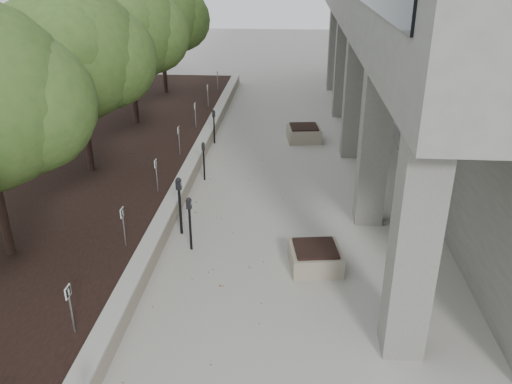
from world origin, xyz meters
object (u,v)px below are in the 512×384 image
(crabapple_tree_3, at_px, (80,82))
(crabapple_tree_4, at_px, (130,52))
(planter_front, at_px, (315,257))
(crabapple_tree_5, at_px, (162,34))
(parking_meter_3, at_px, (180,206))
(parking_meter_4, at_px, (204,161))
(planter_back, at_px, (304,133))
(parking_meter_5, at_px, (214,127))
(parking_meter_2, at_px, (190,224))

(crabapple_tree_3, bearing_deg, crabapple_tree_4, 90.00)
(crabapple_tree_3, distance_m, planter_front, 8.57)
(crabapple_tree_4, distance_m, crabapple_tree_5, 5.00)
(parking_meter_3, xyz_separation_m, parking_meter_4, (0.02, 3.48, -0.15))
(parking_meter_3, xyz_separation_m, planter_front, (3.32, -1.33, -0.51))
(crabapple_tree_3, distance_m, parking_meter_4, 4.27)
(crabapple_tree_5, bearing_deg, planter_back, -40.03)
(parking_meter_3, bearing_deg, planter_back, 75.08)
(parking_meter_5, xyz_separation_m, planter_front, (3.50, -8.31, -0.38))
(planter_front, bearing_deg, crabapple_tree_3, 146.67)
(parking_meter_5, bearing_deg, parking_meter_2, -104.08)
(crabapple_tree_3, relative_size, crabapple_tree_4, 1.00)
(crabapple_tree_4, bearing_deg, parking_meter_3, -67.06)
(parking_meter_5, distance_m, planter_front, 9.03)
(parking_meter_2, height_order, planter_back, parking_meter_2)
(crabapple_tree_4, height_order, parking_meter_2, crabapple_tree_4)
(parking_meter_2, xyz_separation_m, planter_front, (2.93, -0.58, -0.43))
(crabapple_tree_3, distance_m, crabapple_tree_4, 5.00)
(parking_meter_3, bearing_deg, parking_meter_4, 97.36)
(planter_front, bearing_deg, crabapple_tree_5, 115.06)
(crabapple_tree_5, distance_m, parking_meter_4, 10.53)
(crabapple_tree_3, height_order, crabapple_tree_4, same)
(parking_meter_5, bearing_deg, parking_meter_4, -105.07)
(parking_meter_2, bearing_deg, planter_front, -1.37)
(crabapple_tree_3, relative_size, planter_front, 4.90)
(crabapple_tree_5, relative_size, planter_back, 4.50)
(parking_meter_3, distance_m, planter_back, 8.22)
(crabapple_tree_3, relative_size, parking_meter_2, 3.97)
(crabapple_tree_3, height_order, parking_meter_2, crabapple_tree_3)
(parking_meter_2, xyz_separation_m, parking_meter_3, (-0.39, 0.75, 0.09))
(parking_meter_5, bearing_deg, planter_front, -85.46)
(parking_meter_3, bearing_deg, crabapple_tree_5, 112.29)
(crabapple_tree_5, xyz_separation_m, planter_front, (6.75, -14.44, -2.86))
(parking_meter_2, height_order, parking_meter_5, parking_meter_2)
(crabapple_tree_4, relative_size, parking_meter_2, 3.97)
(parking_meter_4, distance_m, planter_back, 5.17)
(crabapple_tree_3, bearing_deg, crabapple_tree_5, 90.00)
(crabapple_tree_5, relative_size, parking_meter_3, 3.53)
(parking_meter_4, bearing_deg, crabapple_tree_5, 105.53)
(crabapple_tree_4, relative_size, parking_meter_3, 3.53)
(crabapple_tree_4, relative_size, crabapple_tree_5, 1.00)
(crabapple_tree_3, xyz_separation_m, planter_back, (6.58, 4.47, -2.84))
(crabapple_tree_5, height_order, planter_front, crabapple_tree_5)
(parking_meter_2, xyz_separation_m, parking_meter_4, (-0.37, 4.23, -0.06))
(planter_front, bearing_deg, planter_back, 91.11)
(parking_meter_5, bearing_deg, crabapple_tree_3, -148.31)
(planter_back, bearing_deg, crabapple_tree_5, 139.97)
(planter_back, bearing_deg, planter_front, -88.89)
(parking_meter_2, bearing_deg, crabapple_tree_4, 123.12)
(parking_meter_5, xyz_separation_m, planter_back, (3.33, 0.60, -0.36))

